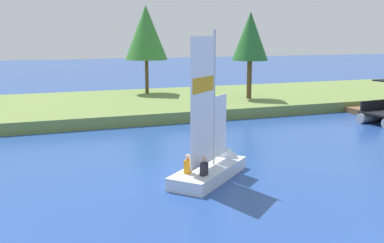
{
  "coord_description": "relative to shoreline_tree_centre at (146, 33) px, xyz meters",
  "views": [
    {
      "loc": [
        -8.66,
        -5.05,
        5.19
      ],
      "look_at": [
        -1.19,
        14.67,
        1.2
      ],
      "focal_mm": 42.47,
      "sensor_mm": 36.0,
      "label": 1
    }
  ],
  "objects": [
    {
      "name": "shore_bank",
      "position": [
        -0.73,
        -3.29,
        -5.08
      ],
      "size": [
        80.0,
        12.71,
        0.68
      ],
      "primitive_type": "cube",
      "color": "olive",
      "rests_on": "ground"
    },
    {
      "name": "shoreline_tree_centre",
      "position": [
        0.0,
        0.0,
        0.0
      ],
      "size": [
        3.33,
        3.33,
        6.85
      ],
      "color": "brown",
      "rests_on": "shore_bank"
    },
    {
      "name": "shoreline_tree_midright",
      "position": [
        6.16,
        -5.59,
        -0.29
      ],
      "size": [
        2.59,
        2.59,
        6.22
      ],
      "color": "brown",
      "rests_on": "shore_bank"
    },
    {
      "name": "wooden_dock",
      "position": [
        12.41,
        -11.48,
        -5.24
      ],
      "size": [
        1.96,
        4.69,
        0.37
      ],
      "primitive_type": "cube",
      "color": "brown",
      "rests_on": "ground"
    },
    {
      "name": "sailboat",
      "position": [
        -2.63,
        -19.66,
        -4.97
      ],
      "size": [
        4.2,
        3.93,
        5.8
      ],
      "rotation": [
        0.0,
        0.0,
        0.72
      ],
      "color": "silver",
      "rests_on": "ground"
    }
  ]
}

